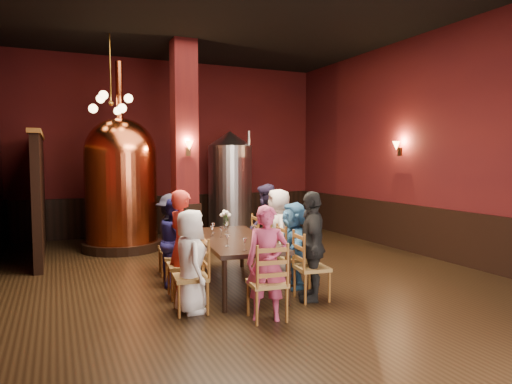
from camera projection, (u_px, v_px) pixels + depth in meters
name	position (u px, v px, depth m)	size (l,w,h in m)	color
room	(247.00, 142.00, 7.47)	(10.00, 10.02, 4.50)	black
wainscot_right	(428.00, 232.00, 9.20)	(0.08, 9.90, 1.00)	black
wainscot_back	(175.00, 214.00, 12.12)	(7.90, 0.08, 1.00)	black
column	(184.00, 146.00, 9.90)	(0.58, 0.58, 4.50)	#4D1110
partition	(39.00, 197.00, 9.18)	(0.22, 3.50, 2.40)	black
pendant_cluster	(111.00, 103.00, 9.33)	(0.90, 0.90, 1.70)	#A57226
sconce_wall	(400.00, 148.00, 9.78)	(0.20, 0.20, 0.36)	black
sconce_column	(188.00, 148.00, 9.63)	(0.20, 0.20, 0.36)	black
dining_table	(235.00, 242.00, 7.05)	(1.26, 2.50, 0.75)	black
chair_0	(191.00, 277.00, 5.86)	(0.46, 0.46, 0.92)	brown
person_0	(191.00, 261.00, 5.84)	(0.65, 0.42, 1.33)	white
chair_1	(183.00, 265.00, 6.49)	(0.46, 0.46, 0.92)	brown
person_1	(183.00, 244.00, 6.47)	(0.56, 0.37, 1.54)	red
chair_2	(177.00, 256.00, 7.12)	(0.46, 0.46, 0.92)	brown
person_2	(176.00, 241.00, 7.10)	(0.67, 0.33, 1.37)	navy
chair_3	(171.00, 248.00, 7.76)	(0.46, 0.46, 0.92)	brown
person_3	(171.00, 234.00, 7.74)	(0.89, 0.51, 1.38)	black
chair_4	(312.00, 267.00, 6.37)	(0.46, 0.46, 0.92)	brown
person_4	(312.00, 246.00, 6.34)	(0.90, 0.37, 1.53)	black
chair_5	(294.00, 257.00, 7.00)	(0.46, 0.46, 0.92)	brown
person_5	(294.00, 245.00, 6.99)	(1.22, 0.39, 1.32)	teal
chair_6	(279.00, 249.00, 7.63)	(0.46, 0.46, 0.92)	brown
person_6	(279.00, 233.00, 7.61)	(0.72, 0.47, 1.47)	beige
chair_7	(266.00, 242.00, 8.27)	(0.46, 0.46, 0.92)	brown
person_7	(266.00, 226.00, 8.25)	(0.74, 0.36, 1.52)	#211A34
chair_8	(267.00, 282.00, 5.59)	(0.46, 0.46, 0.92)	brown
person_8	(267.00, 263.00, 5.57)	(0.51, 0.34, 1.41)	#B13B64
copper_kettle	(121.00, 182.00, 9.82)	(1.86, 1.86, 4.02)	black
steel_vessel	(230.00, 184.00, 11.61)	(1.42, 1.42, 2.66)	#B2B2B7
rose_vase	(226.00, 216.00, 8.01)	(0.19, 0.19, 0.33)	white
wine_glass_0	(227.00, 240.00, 6.36)	(0.07, 0.07, 0.17)	white
wine_glass_1	(221.00, 232.00, 7.10)	(0.07, 0.07, 0.17)	white
wine_glass_2	(212.00, 231.00, 7.20)	(0.07, 0.07, 0.17)	white
wine_glass_3	(257.00, 242.00, 6.28)	(0.07, 0.07, 0.17)	white
wine_glass_4	(213.00, 228.00, 7.50)	(0.07, 0.07, 0.17)	white
wine_glass_5	(227.00, 227.00, 7.63)	(0.07, 0.07, 0.17)	white
wine_glass_6	(254.00, 231.00, 7.15)	(0.07, 0.07, 0.17)	white
wine_glass_7	(245.00, 244.00, 6.07)	(0.07, 0.07, 0.17)	white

